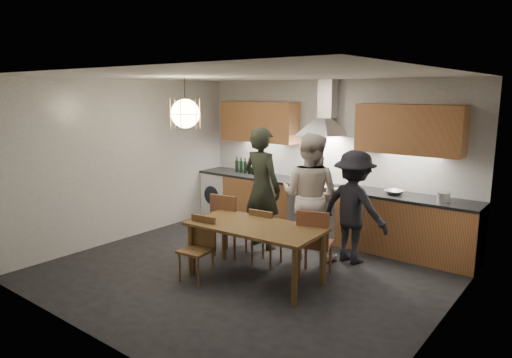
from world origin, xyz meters
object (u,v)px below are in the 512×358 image
Objects in this scene: person_mid at (310,196)px; wine_bottles at (249,166)px; person_left at (262,188)px; chair_back_left at (227,221)px; chair_front at (200,244)px; stock_pot at (443,197)px; dining_table at (255,231)px; person_right at (354,207)px; mixing_bowl at (394,192)px.

person_mid is 2.10m from wine_bottles.
person_left is 1.03× the size of person_mid.
chair_front is at bearing 97.09° from chair_back_left.
person_left is 0.81m from person_mid.
person_left is 2.61m from stock_pot.
dining_table is 1.19m from person_mid.
stock_pot is (1.01, 0.69, 0.16)m from person_right.
mixing_bowl reaches higher than dining_table.
stock_pot is at bearing -152.37° from person_left.
chair_front is 0.45× the size of person_mid.
person_left is 2.79× the size of wine_bottles.
dining_table is at bearing 143.36° from chair_back_left.
person_right is at bearing 59.10° from dining_table.
person_right is (0.71, 1.36, 0.16)m from dining_table.
wine_bottles is (-2.48, 0.74, 0.24)m from person_right.
stock_pot is (2.31, 2.46, 0.49)m from chair_front.
mixing_bowl is (1.01, 2.07, 0.29)m from dining_table.
mixing_bowl is (1.60, 2.48, 0.46)m from chair_front.
person_mid is 1.84m from stock_pot.
person_mid is at bearing -168.30° from person_left.
person_left is at bearing -43.93° from wine_bottles.
stock_pot is (1.61, 0.89, 0.05)m from person_mid.
person_left is at bearing 20.69° from person_right.
person_left is 1.17× the size of person_right.
wine_bottles is (-2.78, 0.03, 0.11)m from mixing_bowl.
stock_pot is (1.72, 2.05, 0.31)m from dining_table.
dining_table is 10.26× the size of stock_pot.
stock_pot is at bearing -1.82° from mixing_bowl.
dining_table is 0.95m from chair_back_left.
stock_pot is 3.49m from wine_bottles.
person_mid is at bearing -26.78° from wine_bottles.
person_mid is 2.71× the size of wine_bottles.
mixing_bowl is 2.78m from wine_bottles.
chair_back_left is at bearing 100.97° from chair_front.
stock_pot reaches higher than chair_back_left.
person_right is (1.41, 0.29, -0.14)m from person_left.
dining_table is 1.54m from person_right.
mixing_bowl is at bearing -103.95° from person_right.
person_left reaches higher than chair_back_left.
wine_bottles reaches higher than stock_pot.
stock_pot is (2.42, 0.97, 0.02)m from person_left.
chair_front is at bearing -122.76° from mixing_bowl.
wine_bottles reaches higher than mixing_bowl.
chair_back_left is 0.78m from person_left.
person_left is at bearing -158.05° from stock_pot.
mixing_bowl is at bearing 178.18° from stock_pot.
stock_pot is (0.71, -0.02, 0.03)m from mixing_bowl.
person_left is at bearing -112.72° from chair_back_left.
person_left is at bearing -1.01° from person_mid.
chair_front is 0.44× the size of person_left.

